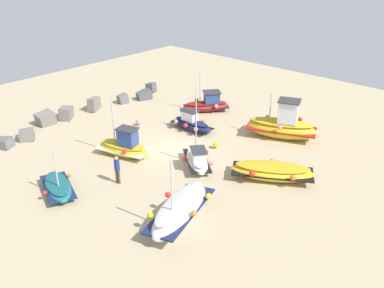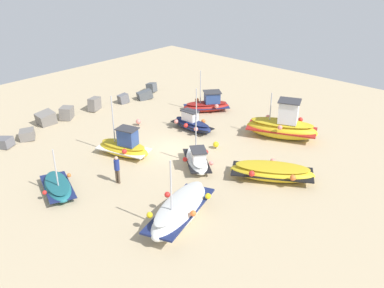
{
  "view_description": "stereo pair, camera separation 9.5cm",
  "coord_description": "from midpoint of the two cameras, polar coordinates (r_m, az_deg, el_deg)",
  "views": [
    {
      "loc": [
        -18.13,
        -18.35,
        12.72
      ],
      "look_at": [
        0.15,
        -1.74,
        0.9
      ],
      "focal_mm": 39.41,
      "sensor_mm": 36.0,
      "label": 1
    },
    {
      "loc": [
        -18.07,
        -18.42,
        12.72
      ],
      "look_at": [
        0.15,
        -1.74,
        0.9
      ],
      "focal_mm": 39.41,
      "sensor_mm": 36.0,
      "label": 2
    }
  ],
  "objects": [
    {
      "name": "mooring_buoy_0",
      "position": [
        28.74,
        3.15,
        -0.06
      ],
      "size": [
        0.4,
        0.4,
        0.51
      ],
      "color": "#3F3F42",
      "rests_on": "ground_plane"
    },
    {
      "name": "mooring_buoy_1",
      "position": [
        32.6,
        -7.39,
        3.01
      ],
      "size": [
        0.39,
        0.39,
        0.53
      ],
      "color": "#3F3F42",
      "rests_on": "ground_plane"
    },
    {
      "name": "fishing_boat_3",
      "position": [
        21.27,
        -1.71,
        -8.92
      ],
      "size": [
        5.36,
        3.11,
        3.9
      ],
      "rotation": [
        0.0,
        0.0,
        0.29
      ],
      "color": "white",
      "rests_on": "ground_plane"
    },
    {
      "name": "fishing_boat_0",
      "position": [
        31.54,
        -0.13,
        2.79
      ],
      "size": [
        1.8,
        3.51,
        3.37
      ],
      "rotation": [
        0.0,
        0.0,
        1.6
      ],
      "color": "navy",
      "rests_on": "ground_plane"
    },
    {
      "name": "ground_plane",
      "position": [
        28.77,
        -2.86,
        -0.7
      ],
      "size": [
        45.47,
        45.47,
        0.0
      ],
      "primitive_type": "plane",
      "color": "tan"
    },
    {
      "name": "fishing_boat_5",
      "position": [
        26.32,
        0.61,
        -2.12
      ],
      "size": [
        3.14,
        3.51,
        3.0
      ],
      "rotation": [
        0.0,
        0.0,
        4.05
      ],
      "color": "white",
      "rests_on": "ground_plane"
    },
    {
      "name": "fishing_boat_2",
      "position": [
        35.24,
        1.99,
        5.37
      ],
      "size": [
        3.91,
        3.56,
        3.49
      ],
      "rotation": [
        0.0,
        0.0,
        5.6
      ],
      "color": "maroon",
      "rests_on": "ground_plane"
    },
    {
      "name": "fishing_boat_1",
      "position": [
        30.76,
        12.05,
        2.42
      ],
      "size": [
        3.63,
        5.35,
        3.29
      ],
      "rotation": [
        0.0,
        0.0,
        5.12
      ],
      "color": "gold",
      "rests_on": "ground_plane"
    },
    {
      "name": "fishing_boat_6",
      "position": [
        25.39,
        10.71,
        -3.69
      ],
      "size": [
        4.01,
        5.1,
        0.97
      ],
      "rotation": [
        0.0,
        0.0,
        2.12
      ],
      "color": "gold",
      "rests_on": "ground_plane"
    },
    {
      "name": "fishing_boat_7",
      "position": [
        27.98,
        -9.27,
        -0.34
      ],
      "size": [
        2.42,
        3.94,
        4.07
      ],
      "rotation": [
        0.0,
        0.0,
        5.01
      ],
      "color": "gold",
      "rests_on": "ground_plane"
    },
    {
      "name": "fishing_boat_4",
      "position": [
        24.92,
        -17.81,
        -5.53
      ],
      "size": [
        2.5,
        3.69,
        2.86
      ],
      "rotation": [
        0.0,
        0.0,
        1.22
      ],
      "color": "#1E6670",
      "rests_on": "ground_plane"
    },
    {
      "name": "person_walking",
      "position": [
        24.67,
        -10.21,
        -3.21
      ],
      "size": [
        0.32,
        0.32,
        1.75
      ],
      "rotation": [
        0.0,
        0.0,
        3.43
      ],
      "color": "brown",
      "rests_on": "ground_plane"
    },
    {
      "name": "breakwater_rocks",
      "position": [
        35.15,
        -15.19,
        4.18
      ],
      "size": [
        16.19,
        2.81,
        1.25
      ],
      "color": "slate",
      "rests_on": "ground_plane"
    }
  ]
}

